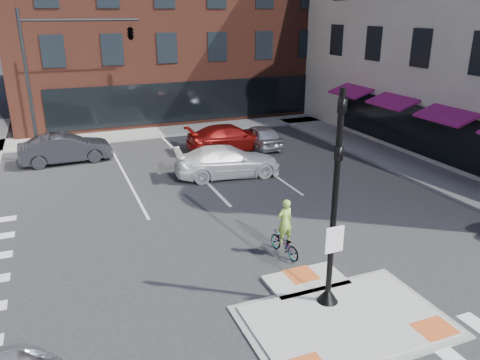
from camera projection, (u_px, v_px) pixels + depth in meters
name	position (u px, v px, depth m)	size (l,w,h in m)	color
ground	(335.00, 312.00, 12.89)	(120.00, 120.00, 0.00)	#28282B
refuge_island	(340.00, 316.00, 12.65)	(5.40, 4.65, 0.13)	gray
sidewalk_e	(403.00, 163.00, 25.40)	(3.00, 24.00, 0.15)	gray
sidewalk_n	(199.00, 128.00, 33.10)	(26.00, 3.00, 0.15)	gray
building_n	(161.00, 12.00, 39.18)	(24.40, 18.40, 15.50)	#59271B
building_far_left	(65.00, 37.00, 55.09)	(10.00, 12.00, 10.00)	slate
building_far_right	(168.00, 26.00, 61.10)	(12.00, 12.00, 12.00)	brown
signal_pole	(333.00, 229.00, 12.43)	(0.60, 0.60, 5.98)	black
mast_arm_signal	(104.00, 43.00, 25.24)	(6.10, 2.24, 8.00)	black
white_pickup	(228.00, 161.00, 23.34)	(2.14, 5.27, 1.53)	white
bg_car_dark	(66.00, 148.00, 25.45)	(1.68, 4.82, 1.59)	#28282E
bg_car_silver	(260.00, 136.00, 28.44)	(1.63, 4.06, 1.38)	silver
bg_car_red	(231.00, 138.00, 27.76)	(2.13, 5.25, 1.52)	maroon
cyclist	(284.00, 237.00, 15.73)	(0.75, 1.62, 2.02)	#3F3F44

